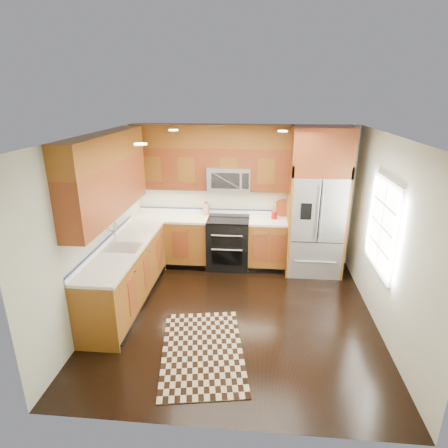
# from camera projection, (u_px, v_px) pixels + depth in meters

# --- Properties ---
(ground) EXTENTS (4.00, 4.00, 0.00)m
(ground) POSITION_uv_depth(u_px,v_px,m) (236.00, 315.00, 5.54)
(ground) COLOR black
(ground) RESTS_ON ground
(wall_back) EXTENTS (4.00, 0.02, 2.60)m
(wall_back) POSITION_uv_depth(u_px,v_px,m) (243.00, 195.00, 6.99)
(wall_back) COLOR beige
(wall_back) RESTS_ON ground
(wall_left) EXTENTS (0.02, 4.00, 2.60)m
(wall_left) POSITION_uv_depth(u_px,v_px,m) (95.00, 228.00, 5.28)
(wall_left) COLOR beige
(wall_left) RESTS_ON ground
(wall_right) EXTENTS (0.02, 4.00, 2.60)m
(wall_right) POSITION_uv_depth(u_px,v_px,m) (388.00, 238.00, 4.93)
(wall_right) COLOR beige
(wall_right) RESTS_ON ground
(window) EXTENTS (0.04, 1.10, 1.30)m
(window) POSITION_uv_depth(u_px,v_px,m) (383.00, 226.00, 5.09)
(window) COLOR white
(window) RESTS_ON ground
(base_cabinets) EXTENTS (2.85, 3.00, 0.90)m
(base_cabinets) POSITION_uv_depth(u_px,v_px,m) (167.00, 259.00, 6.34)
(base_cabinets) COLOR #8E5A1B
(base_cabinets) RESTS_ON ground
(countertop) EXTENTS (2.86, 3.01, 0.04)m
(countertop) POSITION_uv_depth(u_px,v_px,m) (175.00, 231.00, 6.28)
(countertop) COLOR silver
(countertop) RESTS_ON base_cabinets
(upper_cabinets) EXTENTS (2.85, 3.00, 1.15)m
(upper_cabinets) POSITION_uv_depth(u_px,v_px,m) (170.00, 165.00, 5.99)
(upper_cabinets) COLOR brown
(upper_cabinets) RESTS_ON ground
(range) EXTENTS (0.76, 0.67, 0.95)m
(range) POSITION_uv_depth(u_px,v_px,m) (228.00, 243.00, 6.97)
(range) COLOR black
(range) RESTS_ON ground
(microwave) EXTENTS (0.76, 0.40, 0.42)m
(microwave) POSITION_uv_depth(u_px,v_px,m) (229.00, 179.00, 6.70)
(microwave) COLOR #B2B2B7
(microwave) RESTS_ON ground
(refrigerator) EXTENTS (0.98, 0.75, 2.60)m
(refrigerator) POSITION_uv_depth(u_px,v_px,m) (317.00, 202.00, 6.52)
(refrigerator) COLOR #B2B2B7
(refrigerator) RESTS_ON ground
(sink_faucet) EXTENTS (0.54, 0.44, 0.37)m
(sink_faucet) POSITION_uv_depth(u_px,v_px,m) (121.00, 243.00, 5.58)
(sink_faucet) COLOR #B2B2B7
(sink_faucet) RESTS_ON countertop
(rug) EXTENTS (1.28, 1.84, 0.01)m
(rug) POSITION_uv_depth(u_px,v_px,m) (203.00, 350.00, 4.77)
(rug) COLOR black
(rug) RESTS_ON ground
(knife_block) EXTENTS (0.11, 0.14, 0.25)m
(knife_block) POSITION_uv_depth(u_px,v_px,m) (206.00, 209.00, 7.04)
(knife_block) COLOR #AF7A55
(knife_block) RESTS_ON countertop
(utensil_crock) EXTENTS (0.11, 0.11, 0.30)m
(utensil_crock) POSITION_uv_depth(u_px,v_px,m) (274.00, 213.00, 6.79)
(utensil_crock) COLOR #9D1313
(utensil_crock) RESTS_ON countertop
(cutting_board) EXTENTS (0.35, 0.35, 0.02)m
(cutting_board) POSITION_uv_depth(u_px,v_px,m) (282.00, 215.00, 6.98)
(cutting_board) COLOR brown
(cutting_board) RESTS_ON countertop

